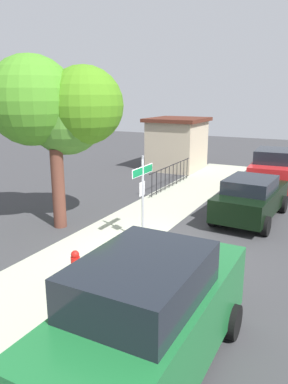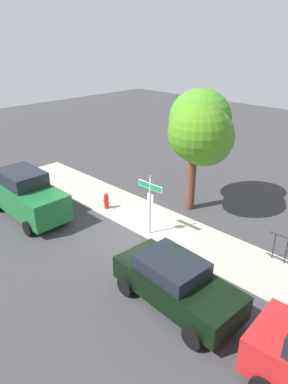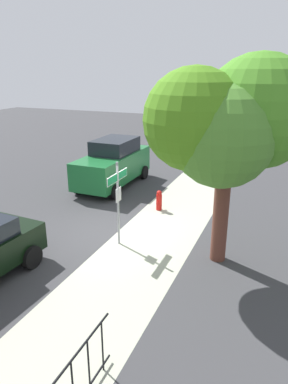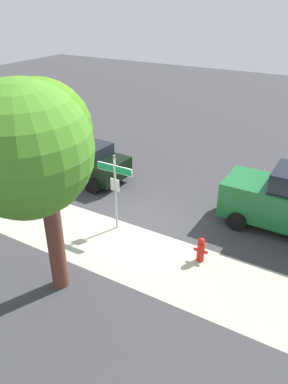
{
  "view_description": "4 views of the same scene",
  "coord_description": "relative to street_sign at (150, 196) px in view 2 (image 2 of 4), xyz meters",
  "views": [
    {
      "loc": [
        -9.05,
        -4.55,
        4.32
      ],
      "look_at": [
        0.34,
        0.28,
        1.56
      ],
      "focal_mm": 35.01,
      "sensor_mm": 36.0,
      "label": 1
    },
    {
      "loc": [
        9.17,
        -8.81,
        7.67
      ],
      "look_at": [
        -0.27,
        0.82,
        1.52
      ],
      "focal_mm": 32.58,
      "sensor_mm": 36.0,
      "label": 2
    },
    {
      "loc": [
        9.35,
        4.88,
        5.17
      ],
      "look_at": [
        -0.55,
        0.81,
        1.41
      ],
      "focal_mm": 33.33,
      "sensor_mm": 36.0,
      "label": 3
    },
    {
      "loc": [
        -5.46,
        8.78,
        6.84
      ],
      "look_at": [
        -0.53,
        0.35,
        1.6
      ],
      "focal_mm": 34.31,
      "sensor_mm": 36.0,
      "label": 4
    }
  ],
  "objects": [
    {
      "name": "sidewalk_strip",
      "position": [
        1.52,
        0.9,
        -1.72
      ],
      "size": [
        24.0,
        2.6,
        0.0
      ],
      "primitive_type": "cube",
      "color": "#A9AD96",
      "rests_on": "ground_plane"
    },
    {
      "name": "car_black",
      "position": [
        3.46,
        -2.5,
        -0.92
      ],
      "size": [
        4.21,
        2.13,
        1.54
      ],
      "rotation": [
        0.0,
        0.0,
        -0.06
      ],
      "color": "black",
      "rests_on": "ground_plane"
    },
    {
      "name": "ground_plane",
      "position": [
        -0.48,
        -0.4,
        -1.72
      ],
      "size": [
        60.0,
        60.0,
        0.0
      ],
      "primitive_type": "plane",
      "color": "#38383A"
    },
    {
      "name": "street_sign",
      "position": [
        0.0,
        0.0,
        0.0
      ],
      "size": [
        1.26,
        0.07,
        2.6
      ],
      "color": "#9EA0A5",
      "rests_on": "ground_plane"
    },
    {
      "name": "fire_hydrant",
      "position": [
        -3.06,
        0.2,
        -1.33
      ],
      "size": [
        0.42,
        0.22,
        0.78
      ],
      "color": "red",
      "rests_on": "ground_plane"
    },
    {
      "name": "car_green",
      "position": [
        -5.08,
        -2.76,
        -0.66
      ],
      "size": [
        4.6,
        2.0,
        2.13
      ],
      "rotation": [
        0.0,
        0.0,
        -0.01
      ],
      "color": "#1B6630",
      "rests_on": "ground_plane"
    },
    {
      "name": "shade_tree",
      "position": [
        0.06,
        3.09,
        2.2
      ],
      "size": [
        3.57,
        4.02,
        5.55
      ],
      "color": "brown",
      "rests_on": "ground_plane"
    }
  ]
}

